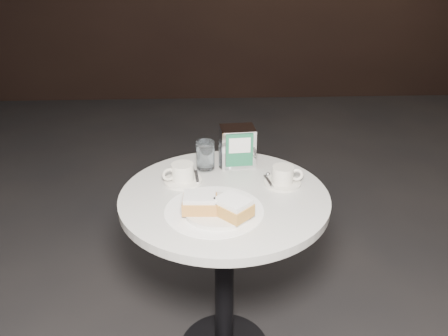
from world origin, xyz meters
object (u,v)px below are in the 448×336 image
(coffee_cup_left, at_px, (182,174))
(water_glass_left, at_px, (205,156))
(coffee_cup_right, at_px, (283,177))
(beignet_plate, at_px, (217,207))
(cafe_table, at_px, (224,242))
(water_glass_right, at_px, (227,154))
(napkin_dispenser, at_px, (237,146))

(coffee_cup_left, distance_m, water_glass_left, 0.13)
(coffee_cup_right, bearing_deg, beignet_plate, -135.79)
(cafe_table, height_order, coffee_cup_right, coffee_cup_right)
(water_glass_right, bearing_deg, beignet_plate, -98.12)
(coffee_cup_left, bearing_deg, cafe_table, -51.75)
(coffee_cup_left, relative_size, napkin_dispenser, 1.16)
(water_glass_left, bearing_deg, napkin_dispenser, 16.99)
(coffee_cup_left, distance_m, water_glass_right, 0.20)
(coffee_cup_right, height_order, water_glass_right, water_glass_right)
(cafe_table, distance_m, napkin_dispenser, 0.36)
(water_glass_right, distance_m, napkin_dispenser, 0.05)
(water_glass_right, xyz_separation_m, napkin_dispenser, (0.04, 0.02, 0.02))
(beignet_plate, bearing_deg, water_glass_left, 95.80)
(beignet_plate, relative_size, water_glass_left, 2.46)
(cafe_table, xyz_separation_m, napkin_dispenser, (0.06, 0.23, 0.27))
(beignet_plate, xyz_separation_m, coffee_cup_left, (-0.11, 0.22, 0.00))
(coffee_cup_right, relative_size, water_glass_left, 1.28)
(cafe_table, height_order, beignet_plate, beignet_plate)
(coffee_cup_left, relative_size, water_glass_right, 1.66)
(water_glass_right, bearing_deg, water_glass_left, -169.28)
(coffee_cup_left, relative_size, coffee_cup_right, 1.22)
(napkin_dispenser, bearing_deg, coffee_cup_left, -150.26)
(coffee_cup_right, distance_m, water_glass_right, 0.24)
(coffee_cup_right, xyz_separation_m, water_glass_right, (-0.19, 0.15, 0.02))
(beignet_plate, xyz_separation_m, water_glass_left, (-0.03, 0.32, 0.03))
(beignet_plate, relative_size, coffee_cup_right, 1.92)
(cafe_table, xyz_separation_m, beignet_plate, (-0.03, -0.13, 0.22))
(beignet_plate, distance_m, water_glass_right, 0.34)
(water_glass_left, distance_m, napkin_dispenser, 0.13)
(beignet_plate, height_order, coffee_cup_left, same)
(coffee_cup_right, xyz_separation_m, water_glass_left, (-0.27, 0.13, 0.02))
(cafe_table, xyz_separation_m, coffee_cup_right, (0.21, 0.06, 0.23))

